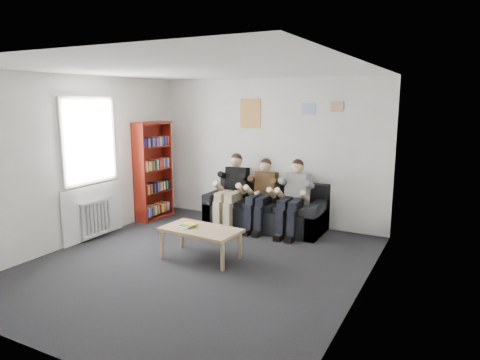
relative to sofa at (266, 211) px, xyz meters
The scene contains 14 objects.
room_shell 2.34m from the sofa, 93.27° to the right, with size 5.00×5.00×5.00m.
sofa is the anchor object (origin of this frame).
bookshelf 2.34m from the sofa, 168.77° to the right, with size 0.28×0.85×1.89m.
coffee_table 1.90m from the sofa, 95.92° to the right, with size 1.15×0.63×0.46m.
game_cases 1.96m from the sofa, 101.91° to the right, with size 0.25×0.22×0.05m.
person_left 0.73m from the sofa, 161.62° to the right, with size 0.41×0.88×1.34m.
person_middle 0.39m from the sofa, 90.00° to the right, with size 0.38×0.82×1.28m.
person_right 0.72m from the sofa, 18.23° to the right, with size 0.40×0.85×1.31m.
radiator 2.95m from the sofa, 140.20° to the right, with size 0.10×0.64×0.60m.
window 3.10m from the sofa, 141.10° to the right, with size 0.05×1.30×2.36m.
poster_large 1.87m from the sofa, 142.62° to the left, with size 0.42×0.01×0.55m, color #D8CC4C.
poster_blue 1.99m from the sofa, 32.21° to the left, with size 0.25×0.01×0.20m, color #4069DA.
poster_pink 2.25m from the sofa, 19.36° to the left, with size 0.22×0.01×0.18m, color #BF3B9A.
poster_sign 2.28m from the sofa, 160.47° to the left, with size 0.20×0.01×0.14m, color white.
Camera 1 is at (3.22, -4.84, 2.32)m, focal length 32.00 mm.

